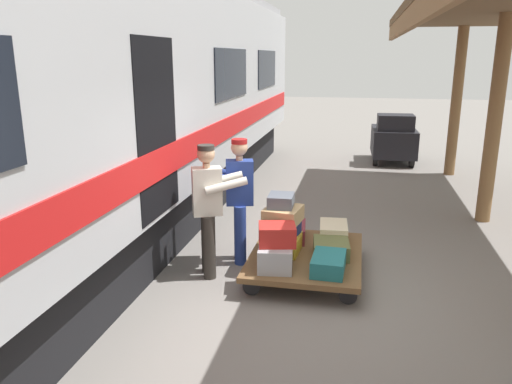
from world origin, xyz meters
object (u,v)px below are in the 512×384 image
Objects in this scene: train_car at (37,116)px; suitcase_slate_roller at (281,201)px; baggage_tug at (394,139)px; suitcase_navy_fabric at (284,229)px; suitcase_cream_canvas at (333,233)px; porter_in_overalls at (238,197)px; suitcase_tan_vintage at (283,215)px; suitcase_olive_duffel at (331,248)px; suitcase_burgundy_valise at (288,231)px; suitcase_red_plastic at (277,234)px; suitcase_yellow_case at (282,244)px; suitcase_gray_aluminum at (276,256)px; luggage_cart at (306,256)px; suitcase_teal_softside at (329,263)px; porter_by_door at (209,206)px.

train_car reaches higher than suitcase_slate_roller.
suitcase_navy_fabric is at bearing 76.69° from baggage_tug.
suitcase_cream_canvas is 1.40m from porter_in_overalls.
suitcase_tan_vintage is at bearing 38.52° from suitcase_cream_canvas.
suitcase_olive_duffel is 0.81m from suitcase_burgundy_valise.
suitcase_burgundy_valise is 1.40× the size of suitcase_red_plastic.
train_car reaches higher than porter_in_overalls.
suitcase_red_plastic is (0.01, 0.47, 0.10)m from suitcase_navy_fabric.
suitcase_cream_canvas is at bearing -141.58° from suitcase_yellow_case.
suitcase_red_plastic is (-0.01, -0.03, 0.26)m from suitcase_gray_aluminum.
luggage_cart is 4.81× the size of suitcase_slate_roller.
luggage_cart is 3.73× the size of suitcase_tan_vintage.
suitcase_yellow_case is 0.86× the size of suitcase_teal_softside.
suitcase_burgundy_valise is at bearing -89.03° from suitcase_tan_vintage.
suitcase_tan_vintage is 1.29× the size of suitcase_slate_roller.
suitcase_red_plastic reaches higher than suitcase_navy_fabric.
train_car reaches higher than suitcase_red_plastic.
porter_by_door reaches higher than suitcase_slate_roller.
suitcase_yellow_case reaches higher than luggage_cart.
porter_by_door is (0.89, 0.78, 0.54)m from suitcase_burgundy_valise.
suitcase_olive_duffel is 0.88m from suitcase_slate_roller.
suitcase_olive_duffel is 1.03× the size of suitcase_tan_vintage.
suitcase_yellow_case is 0.39m from suitcase_tan_vintage.
baggage_tug reaches higher than suitcase_tan_vintage.
luggage_cart is 3.61× the size of suitcase_olive_duffel.
suitcase_gray_aluminum is 1.16× the size of suitcase_tan_vintage.
suitcase_olive_duffel is at bearing 180.00° from luggage_cart.
baggage_tug is (-1.17, -7.05, 0.22)m from suitcase_cream_canvas.
suitcase_gray_aluminum is 0.33× the size of baggage_tug.
porter_in_overalls is 1.00× the size of porter_by_door.
suitcase_yellow_case reaches higher than suitcase_burgundy_valise.
suitcase_burgundy_valise is 1.30m from porter_by_door.
suitcase_teal_softside is at bearing 177.48° from suitcase_red_plastic.
suitcase_slate_roller is at bearing -85.85° from suitcase_red_plastic.
suitcase_gray_aluminum is at bearing 130.86° from porter_in_overalls.
suitcase_navy_fabric is at bearing 160.11° from porter_in_overalls.
suitcase_yellow_case is at bearing -162.83° from porter_by_door.
suitcase_gray_aluminum is 0.63m from suitcase_teal_softside.
suitcase_gray_aluminum is 1.31× the size of suitcase_red_plastic.
suitcase_teal_softside is at bearing 122.22° from luggage_cart.
suitcase_yellow_case is 0.20m from suitcase_navy_fabric.
suitcase_gray_aluminum is (0.32, 0.50, 0.18)m from luggage_cart.
train_car is 39.40× the size of suitcase_tan_vintage.
baggage_tug is at bearing -103.39° from suitcase_tan_vintage.
suitcase_slate_roller reaches higher than suitcase_navy_fabric.
suitcase_slate_roller is 7.74m from baggage_tug.
train_car reaches higher than suitcase_burgundy_valise.
porter_in_overalls is at bearing -49.14° from suitcase_gray_aluminum.
suitcase_gray_aluminum is 1.14× the size of suitcase_yellow_case.
suitcase_yellow_case is 0.29× the size of porter_in_overalls.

